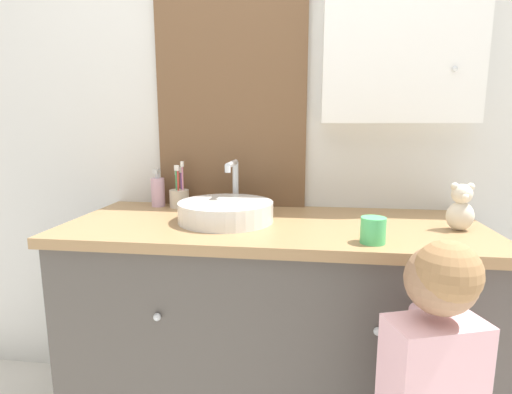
# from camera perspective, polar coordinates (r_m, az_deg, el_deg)

# --- Properties ---
(wall_back) EXTENTS (3.20, 0.18, 2.50)m
(wall_back) POSITION_cam_1_polar(r_m,az_deg,el_deg) (1.70, 4.55, 13.24)
(wall_back) COLOR silver
(wall_back) RESTS_ON ground_plane
(vanity_counter) EXTENTS (1.46, 0.60, 0.85)m
(vanity_counter) POSITION_cam_1_polar(r_m,az_deg,el_deg) (1.58, 2.31, -18.66)
(vanity_counter) COLOR #4C4742
(vanity_counter) RESTS_ON ground_plane
(sink_basin) EXTENTS (0.34, 0.39, 0.21)m
(sink_basin) POSITION_cam_1_polar(r_m,az_deg,el_deg) (1.44, -4.25, -1.89)
(sink_basin) COLOR silver
(sink_basin) RESTS_ON vanity_counter
(toothbrush_holder) EXTENTS (0.08, 0.08, 0.19)m
(toothbrush_holder) POSITION_cam_1_polar(r_m,az_deg,el_deg) (1.71, -10.90, 0.07)
(toothbrush_holder) COLOR beige
(toothbrush_holder) RESTS_ON vanity_counter
(soap_dispenser) EXTENTS (0.06, 0.06, 0.16)m
(soap_dispenser) POSITION_cam_1_polar(r_m,az_deg,el_deg) (1.74, -13.83, 0.77)
(soap_dispenser) COLOR #CCA3BC
(soap_dispenser) RESTS_ON vanity_counter
(teddy_bear) EXTENTS (0.09, 0.07, 0.16)m
(teddy_bear) POSITION_cam_1_polar(r_m,az_deg,el_deg) (1.47, 27.21, -1.41)
(teddy_bear) COLOR beige
(teddy_bear) RESTS_ON vanity_counter
(drinking_cup) EXTENTS (0.07, 0.07, 0.08)m
(drinking_cup) POSITION_cam_1_polar(r_m,az_deg,el_deg) (1.22, 16.38, -4.58)
(drinking_cup) COLOR #4CC670
(drinking_cup) RESTS_ON vanity_counter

